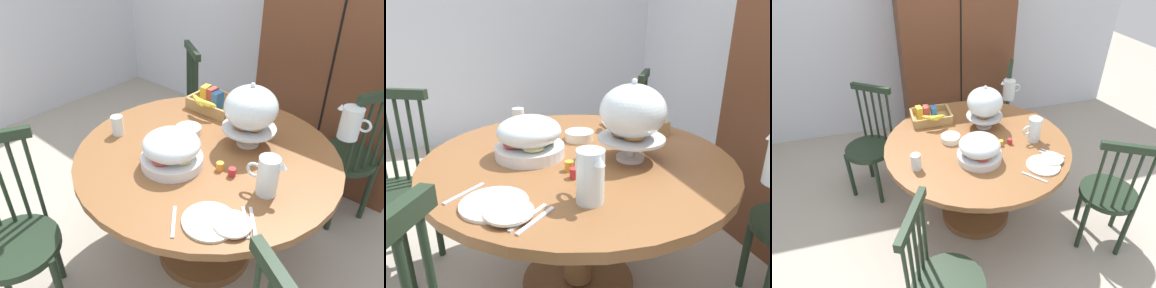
{
  "view_description": "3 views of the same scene",
  "coord_description": "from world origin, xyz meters",
  "views": [
    {
      "loc": [
        1.01,
        -1.05,
        1.75
      ],
      "look_at": [
        -0.04,
        0.15,
        0.74
      ],
      "focal_mm": 33.57,
      "sensor_mm": 36.0,
      "label": 1
    },
    {
      "loc": [
        1.37,
        -0.27,
        1.3
      ],
      "look_at": [
        0.06,
        0.15,
        0.79
      ],
      "focal_mm": 31.43,
      "sensor_mm": 36.0,
      "label": 2
    },
    {
      "loc": [
        -0.55,
        -1.67,
        2.03
      ],
      "look_at": [
        -0.04,
        0.15,
        0.74
      ],
      "focal_mm": 29.79,
      "sensor_mm": 36.0,
      "label": 3
    }
  ],
  "objects": [
    {
      "name": "wall_back",
      "position": [
        0.0,
        1.83,
        1.3
      ],
      "size": [
        4.8,
        0.06,
        2.6
      ],
      "primitive_type": "cube",
      "color": "silver",
      "rests_on": "ground_plane"
    },
    {
      "name": "soup_spoon",
      "position": [
        0.29,
        -0.32,
        0.74
      ],
      "size": [
        0.12,
        0.14,
        0.01
      ],
      "primitive_type": "cube",
      "rotation": [
        0.0,
        0.0,
        5.42
      ],
      "color": "silver",
      "rests_on": "dining_table"
    },
    {
      "name": "milk_pitcher",
      "position": [
        0.55,
        0.76,
        0.82
      ],
      "size": [
        0.19,
        0.11,
        0.18
      ],
      "color": "silver",
      "rests_on": "dining_table"
    },
    {
      "name": "windsor_chair_far_side",
      "position": [
        0.52,
        1.01,
        0.45
      ],
      "size": [
        0.45,
        0.45,
        0.97
      ],
      "color": "#1E2D1E",
      "rests_on": "ground_plane"
    },
    {
      "name": "dinner_fork",
      "position": [
        0.52,
        -0.12,
        0.74
      ],
      "size": [
        0.12,
        0.14,
        0.01
      ],
      "primitive_type": "cube",
      "rotation": [
        0.0,
        0.0,
        5.42
      ],
      "color": "silver",
      "rests_on": "dining_table"
    },
    {
      "name": "jam_jar_apricot",
      "position": [
        0.21,
        0.07,
        0.76
      ],
      "size": [
        0.04,
        0.04,
        0.04
      ],
      "primitive_type": "cylinder",
      "color": "orange",
      "rests_on": "dining_table"
    },
    {
      "name": "china_plate_small",
      "position": [
        0.47,
        -0.2,
        0.76
      ],
      "size": [
        0.15,
        0.15,
        0.01
      ],
      "primitive_type": "cylinder",
      "color": "white",
      "rests_on": "china_plate_large"
    },
    {
      "name": "jam_jar_strawberry",
      "position": [
        0.28,
        0.07,
        0.76
      ],
      "size": [
        0.04,
        0.04,
        0.04
      ],
      "primitive_type": "cylinder",
      "color": "#B7282D",
      "rests_on": "dining_table"
    },
    {
      "name": "pastry_stand_with_dome",
      "position": [
        0.18,
        0.35,
        0.94
      ],
      "size": [
        0.28,
        0.28,
        0.34
      ],
      "color": "silver",
      "rests_on": "dining_table"
    },
    {
      "name": "ground_plane",
      "position": [
        0.0,
        0.0,
        0.0
      ],
      "size": [
        10.0,
        10.0,
        0.0
      ],
      "primitive_type": "plane",
      "color": "#A89E8E"
    },
    {
      "name": "wooden_armoire",
      "position": [
        0.23,
        1.5,
        0.98
      ],
      "size": [
        1.18,
        0.6,
        1.96
      ],
      "color": "brown",
      "rests_on": "ground_plane"
    },
    {
      "name": "windsor_chair_by_cabinet",
      "position": [
        -0.38,
        -0.7,
        0.45
      ],
      "size": [
        0.44,
        0.45,
        0.97
      ],
      "color": "#1E2D1E",
      "rests_on": "ground_plane"
    },
    {
      "name": "drinking_glass",
      "position": [
        -0.41,
        -0.04,
        0.8
      ],
      "size": [
        0.06,
        0.06,
        0.11
      ],
      "primitive_type": "cylinder",
      "color": "silver",
      "rests_on": "dining_table"
    },
    {
      "name": "table_knife",
      "position": [
        0.5,
        -0.14,
        0.74
      ],
      "size": [
        0.12,
        0.14,
        0.01
      ],
      "primitive_type": "cube",
      "rotation": [
        0.0,
        0.0,
        5.42
      ],
      "color": "silver",
      "rests_on": "dining_table"
    },
    {
      "name": "dining_table",
      "position": [
        0.06,
        0.15,
        0.55
      ],
      "size": [
        1.33,
        1.33,
        0.74
      ],
      "color": "brown",
      "rests_on": "ground_plane"
    },
    {
      "name": "orange_juice_pitcher",
      "position": [
        0.46,
        0.07,
        0.82
      ],
      "size": [
        0.17,
        0.09,
        0.18
      ],
      "color": "silver",
      "rests_on": "dining_table"
    },
    {
      "name": "windsor_chair_near_window",
      "position": [
        -0.71,
        0.73,
        0.45
      ],
      "size": [
        0.46,
        0.46,
        0.97
      ],
      "color": "#1E2D1E",
      "rests_on": "ground_plane"
    },
    {
      "name": "windsor_chair_facing_door",
      "position": [
        0.89,
        -0.35,
        0.45
      ],
      "size": [
        0.45,
        0.45,
        0.97
      ],
      "color": "#1E2D1E",
      "rests_on": "ground_plane"
    },
    {
      "name": "fruit_platter_covered",
      "position": [
        0.01,
        -0.05,
        0.83
      ],
      "size": [
        0.3,
        0.3,
        0.18
      ],
      "color": "silver",
      "rests_on": "dining_table"
    },
    {
      "name": "china_plate_large",
      "position": [
        0.39,
        -0.23,
        0.75
      ],
      "size": [
        0.22,
        0.22,
        0.01
      ],
      "primitive_type": "cylinder",
      "color": "white",
      "rests_on": "dining_table"
    },
    {
      "name": "cereal_basket",
      "position": [
        -0.21,
        0.55,
        0.78
      ],
      "size": [
        0.32,
        0.3,
        0.12
      ],
      "color": "tan",
      "rests_on": "dining_table"
    },
    {
      "name": "cereal_bowl",
      "position": [
        -0.12,
        0.22,
        0.76
      ],
      "size": [
        0.14,
        0.14,
        0.04
      ],
      "primitive_type": "cylinder",
      "color": "white",
      "rests_on": "dining_table"
    }
  ]
}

